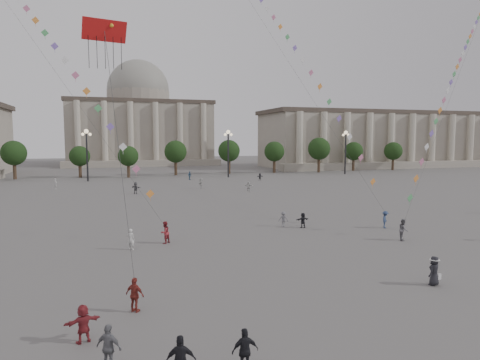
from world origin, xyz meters
name	(u,v)px	position (x,y,z in m)	size (l,w,h in m)	color
ground	(306,285)	(0.00, 0.00, 0.00)	(360.00, 360.00, 0.00)	#5A5755
hall_east	(388,139)	(75.00, 93.89, 8.43)	(84.00, 26.22, 17.20)	gray
hall_central	(139,122)	(0.00, 129.22, 14.23)	(48.30, 34.30, 35.50)	gray
tree_row	(157,153)	(0.00, 78.00, 5.39)	(137.12, 5.12, 8.00)	#3A2C1D
lamp_post_mid_west	(87,145)	(-15.00, 70.00, 7.35)	(2.00, 0.90, 10.65)	#262628
lamp_post_mid_east	(228,145)	(15.00, 70.00, 7.35)	(2.00, 0.90, 10.65)	#262628
lamp_post_far_east	(346,144)	(45.00, 70.00, 7.35)	(2.00, 0.90, 10.65)	#262628
person_crowd_0	(190,175)	(5.56, 66.93, 0.91)	(1.07, 0.44, 1.82)	#395E80
person_crowd_3	(303,220)	(7.09, 15.13, 0.75)	(1.39, 0.44, 1.50)	black
person_crowd_4	(201,183)	(4.51, 50.88, 0.94)	(1.75, 0.56, 1.89)	#B7B7B3
person_crowd_6	(283,219)	(5.50, 16.29, 0.76)	(0.98, 0.56, 1.52)	slate
person_crowd_7	(249,186)	(11.31, 44.55, 0.84)	(1.56, 0.50, 1.68)	silver
person_crowd_9	(260,177)	(19.37, 61.10, 0.75)	(1.40, 0.45, 1.51)	black
person_crowd_10	(56,184)	(-19.83, 57.60, 0.92)	(0.67, 0.44, 1.84)	beige
person_crowd_12	(136,188)	(-6.95, 46.52, 0.95)	(1.76, 0.56, 1.90)	#5B5B5F
person_crowd_13	(131,239)	(-9.59, 11.67, 0.84)	(0.61, 0.40, 1.68)	silver
tourist_0	(135,295)	(-10.09, -1.02, 0.90)	(1.05, 0.44, 1.79)	maroon
tourist_1	(245,351)	(-6.51, -8.11, 0.87)	(1.02, 0.43, 1.74)	black
tourist_2	(83,324)	(-12.44, -3.70, 0.84)	(1.56, 0.50, 1.68)	maroon
tourist_3	(109,348)	(-11.39, -6.37, 0.90)	(1.06, 0.44, 1.81)	slate
kite_flyer_0	(165,232)	(-6.75, 12.90, 0.93)	(0.91, 0.71, 1.87)	maroon
kite_flyer_1	(385,220)	(14.78, 12.59, 0.85)	(1.10, 0.63, 1.70)	navy
kite_flyer_2	(403,230)	(13.12, 7.82, 0.94)	(0.91, 0.71, 1.87)	slate
hat_person	(434,270)	(7.36, -2.31, 0.92)	(1.02, 0.86, 1.77)	black
dragon_kite	(105,46)	(-11.16, 0.69, 13.52)	(2.26, 1.35, 13.27)	red
kite_train_mid	(258,2)	(11.14, 39.60, 29.09)	(7.56, 50.68, 72.58)	#3F3F3F
kite_train_east	(461,61)	(34.31, 24.04, 19.13)	(40.10, 30.37, 60.52)	#3F3F3F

